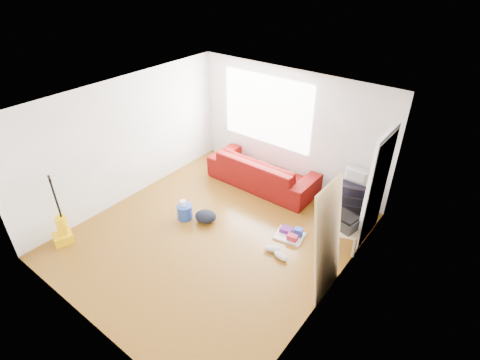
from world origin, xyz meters
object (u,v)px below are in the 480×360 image
Objects in this scene: sofa at (262,184)px; bucket at (185,218)px; tv_stand at (351,197)px; cleaning_tray at (291,234)px; side_table at (343,229)px; vacuum at (62,231)px; backpack at (206,221)px.

sofa is 1.98m from bucket.
tv_stand is 3.28m from bucket.
tv_stand is at bearing 70.30° from cleaning_tray.
side_table is 2.97m from bucket.
bucket is 0.22× the size of vacuum.
cleaning_tray is (1.43, -1.15, 0.06)m from sofa.
side_table is (0.30, -1.07, 0.03)m from tv_stand.
side_table is at bearing 56.62° from vacuum.
side_table is 1.15× the size of cleaning_tray.
side_table reaches higher than backpack.
backpack is 2.56m from vacuum.
cleaning_tray is (1.92, 0.77, 0.06)m from bucket.
sofa is 2.40m from side_table.
sofa is 8.24× the size of bucket.
tv_stand is 2.41× the size of bucket.
sofa reaches higher than backpack.
side_table is 0.93m from cleaning_tray.
backpack is (-1.53, -0.61, -0.06)m from cleaning_tray.
side_table is 0.50× the size of vacuum.
tv_stand reaches higher than backpack.
sofa is at bearing 169.10° from tv_stand.
vacuum is at bearing 65.25° from sofa.
cleaning_tray is 4.07m from vacuum.
backpack is (0.39, 0.17, 0.00)m from bucket.
vacuum is at bearing -151.27° from tv_stand.
sofa reaches higher than bucket.
tv_stand is at bearing 23.49° from backpack.
vacuum reaches higher than sofa.
sofa is 5.80× the size of backpack.
tv_stand is 1.25× the size of cleaning_tray.
tv_stand is 1.53m from cleaning_tray.
vacuum reaches higher than tv_stand.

